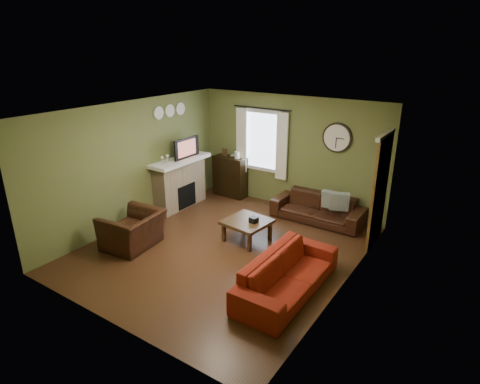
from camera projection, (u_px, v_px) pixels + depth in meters
The scene contains 31 objects.
floor at pixel (224, 249), 7.60m from camera, with size 4.60×5.20×0.00m, color #402514.
ceiling at pixel (222, 111), 6.68m from camera, with size 4.60×5.20×0.00m, color white.
wall_left at pixel (134, 164), 8.34m from camera, with size 0.00×5.20×2.60m, color #616B37.
wall_right at pixel (348, 213), 5.94m from camera, with size 0.00×5.20×2.60m, color #616B37.
wall_back at pixel (290, 153), 9.16m from camera, with size 4.60×0.00×2.60m, color #616B37.
wall_front at pixel (103, 241), 5.12m from camera, with size 4.60×0.00×2.60m, color #616B37.
fireplace at pixel (180, 184), 9.39m from camera, with size 0.40×1.40×1.10m, color tan.
firebox at pixel (187, 196), 9.38m from camera, with size 0.04×0.60×0.55m, color black.
mantel at pixel (180, 160), 9.17m from camera, with size 0.58×1.60×0.08m, color white.
tv at pixel (184, 150), 9.20m from camera, with size 0.60×0.08×0.35m, color black.
tv_screen at pixel (187, 148), 9.14m from camera, with size 0.02×0.62×0.36m, color #994C3F.
medallion_left at pixel (159, 113), 8.62m from camera, with size 0.28×0.28×0.03m, color white.
medallion_mid at pixel (170, 111), 8.89m from camera, with size 0.28×0.28×0.03m, color white.
medallion_right at pixel (180, 109), 9.16m from camera, with size 0.28×0.28×0.03m, color white.
window_pane at pixel (263, 141), 9.44m from camera, with size 1.00×0.02×1.30m, color silver, non-canonical shape.
curtain_rod at pixel (262, 108), 9.09m from camera, with size 0.03×0.03×1.50m, color black.
curtain_left at pixel (241, 141), 9.67m from camera, with size 0.28×0.04×1.55m, color white.
curtain_right at pixel (282, 147), 9.10m from camera, with size 0.28×0.04×1.55m, color white.
wall_clock at pixel (337, 138), 8.38m from camera, with size 0.64×0.06×0.64m, color white, non-canonical shape.
door at pixel (379, 192), 7.49m from camera, with size 0.05×0.90×2.10m, color brown.
bookshelf at pixel (230, 176), 10.09m from camera, with size 0.85×0.36×1.01m, color black, non-canonical shape.
book at pixel (232, 157), 10.11m from camera, with size 0.18×0.25×0.02m, color #3F2B17.
sofa_brown at pixel (318, 208), 8.71m from camera, with size 1.98×0.77×0.58m, color black.
pillow_left at pixel (331, 200), 8.47m from camera, with size 0.39×0.12×0.39m, color gray.
pillow_right at pixel (339, 201), 8.38m from camera, with size 0.40×0.12×0.40m, color gray.
sofa_red at pixel (288, 274), 6.20m from camera, with size 2.12×0.83×0.62m, color maroon.
armchair at pixel (133, 230), 7.59m from camera, with size 1.04×0.91×0.68m, color black.
coffee_table at pixel (247, 230), 7.86m from camera, with size 0.80×0.80×0.43m, color #3F2B17, non-canonical shape.
tissue_box at pixel (254, 224), 7.71m from camera, with size 0.14×0.14×0.11m, color black.
wine_glass_a at pixel (162, 161), 8.67m from camera, with size 0.07×0.07×0.19m, color white, non-canonical shape.
wine_glass_b at pixel (167, 159), 8.80m from camera, with size 0.07×0.07×0.19m, color white, non-canonical shape.
Camera 1 is at (4.00, -5.43, 3.68)m, focal length 30.00 mm.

